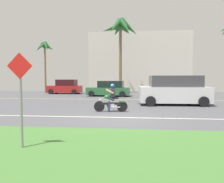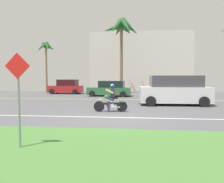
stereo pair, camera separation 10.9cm
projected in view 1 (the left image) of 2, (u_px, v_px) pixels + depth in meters
ground at (123, 109)px, 12.16m from camera, size 56.00×30.00×0.04m
grass_median at (110, 149)px, 5.10m from camera, size 56.00×3.80×0.06m
lane_line_near at (120, 117)px, 9.27m from camera, size 50.40×0.12×0.01m
lane_line_far at (125, 99)px, 17.08m from camera, size 50.40×0.12×0.01m
motorcyclist at (111, 100)px, 10.85m from camera, size 1.76×0.57×1.47m
suv_nearby at (174, 91)px, 13.78m from camera, size 4.70×2.35×1.92m
parked_car_0 at (65, 87)px, 23.42m from camera, size 3.70×1.89×1.59m
parked_car_1 at (109, 89)px, 20.30m from camera, size 4.23×2.25×1.48m
palm_tree_0 at (121, 31)px, 24.28m from camera, size 4.37×4.22×8.66m
palm_tree_1 at (45, 50)px, 24.21m from camera, size 2.32×2.35×5.97m
street_sign at (21, 91)px, 5.00m from camera, size 0.62×0.06×2.36m
building_far at (139, 62)px, 29.64m from camera, size 13.77×4.00×7.97m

